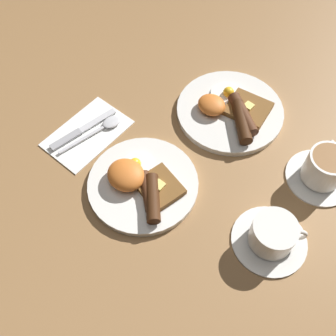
{
  "coord_description": "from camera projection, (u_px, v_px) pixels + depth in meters",
  "views": [
    {
      "loc": [
        0.33,
        -0.25,
        0.72
      ],
      "look_at": [
        0.02,
        0.06,
        0.03
      ],
      "focal_mm": 42.0,
      "sensor_mm": 36.0,
      "label": 1
    }
  ],
  "objects": [
    {
      "name": "ground_plane",
      "position": [
        143.0,
        186.0,
        0.83
      ],
      "size": [
        3.0,
        3.0,
        0.0
      ],
      "primitive_type": "plane",
      "color": "olive"
    },
    {
      "name": "breakfast_plate_near",
      "position": [
        142.0,
        183.0,
        0.81
      ],
      "size": [
        0.23,
        0.23,
        0.05
      ],
      "color": "silver",
      "rests_on": "ground_plane"
    },
    {
      "name": "breakfast_plate_far",
      "position": [
        231.0,
        111.0,
        0.92
      ],
      "size": [
        0.25,
        0.25,
        0.05
      ],
      "color": "silver",
      "rests_on": "ground_plane"
    },
    {
      "name": "teacup_near",
      "position": [
        272.0,
        236.0,
        0.74
      ],
      "size": [
        0.15,
        0.15,
        0.07
      ],
      "color": "silver",
      "rests_on": "ground_plane"
    },
    {
      "name": "teacup_far",
      "position": [
        324.0,
        169.0,
        0.81
      ],
      "size": [
        0.14,
        0.14,
        0.08
      ],
      "color": "silver",
      "rests_on": "ground_plane"
    },
    {
      "name": "napkin",
      "position": [
        87.0,
        133.0,
        0.9
      ],
      "size": [
        0.14,
        0.2,
        0.01
      ],
      "primitive_type": "cube",
      "rotation": [
        0.0,
        0.0,
        0.11
      ],
      "color": "white",
      "rests_on": "ground_plane"
    },
    {
      "name": "knife",
      "position": [
        80.0,
        131.0,
        0.9
      ],
      "size": [
        0.03,
        0.17,
        0.01
      ],
      "rotation": [
        0.0,
        0.0,
        1.5
      ],
      "color": "silver",
      "rests_on": "napkin"
    },
    {
      "name": "spoon",
      "position": [
        105.0,
        126.0,
        0.9
      ],
      "size": [
        0.04,
        0.16,
        0.01
      ],
      "rotation": [
        0.0,
        0.0,
        1.47
      ],
      "color": "silver",
      "rests_on": "napkin"
    }
  ]
}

